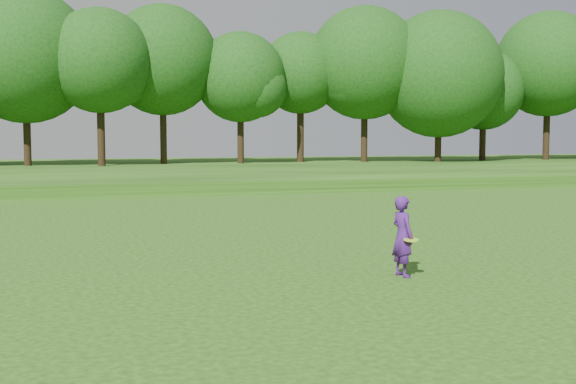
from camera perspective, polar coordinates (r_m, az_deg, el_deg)
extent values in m
plane|color=#1B420C|center=(12.04, -6.25, -8.16)|extent=(140.00, 140.00, 0.00)
cube|color=#1B420C|center=(45.65, -14.35, 1.49)|extent=(130.00, 30.00, 0.60)
cube|color=gray|center=(31.72, -13.10, -0.29)|extent=(130.00, 1.60, 0.04)
imported|color=#481A76|center=(13.60, 9.04, -3.48)|extent=(0.43, 0.59, 1.51)
cylinder|color=#C7F927|center=(13.43, 9.71, -3.74)|extent=(0.28, 0.28, 0.05)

